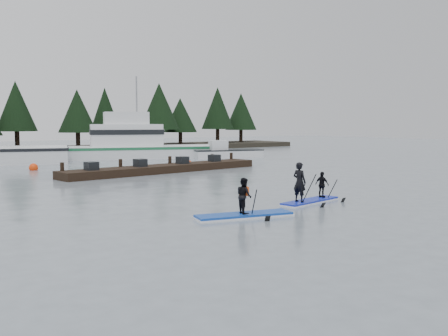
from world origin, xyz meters
TOP-DOWN VIEW (x-y plane):
  - ground at (0.00, 0.00)m, footprint 160.00×160.00m
  - far_shore at (0.00, 42.00)m, footprint 70.00×8.00m
  - treeline at (0.00, 42.00)m, footprint 60.00×4.00m
  - fishing_boat_medium at (6.74, 28.81)m, footprint 15.08×8.66m
  - skiff at (13.64, 24.12)m, footprint 6.92×3.69m
  - floating_dock at (1.96, 15.55)m, footprint 15.16×3.76m
  - buoy_c at (14.51, 27.90)m, footprint 0.54×0.54m
  - buoy_d at (5.85, 18.79)m, footprint 0.59×0.59m
  - buoy_b at (-4.94, 22.26)m, footprint 0.63×0.63m
  - paddleboard_solo at (-3.72, -0.35)m, footprint 3.66×1.71m
  - paddleboard_duo at (0.46, 0.56)m, footprint 3.33×1.45m

SIDE VIEW (x-z plane):
  - ground at x=0.00m, z-range 0.00..0.00m
  - treeline at x=0.00m, z-range -4.00..4.00m
  - buoy_c at x=14.51m, z-range -0.27..0.27m
  - buoy_d at x=5.85m, z-range -0.29..0.29m
  - buoy_b at x=-4.94m, z-range -0.32..0.32m
  - floating_dock at x=1.96m, z-range 0.00..0.50m
  - far_shore at x=0.00m, z-range 0.00..0.60m
  - skiff at x=13.64m, z-range 0.00..0.77m
  - paddleboard_solo at x=-3.72m, z-range -0.50..1.36m
  - paddleboard_duo at x=0.46m, z-range -0.54..1.73m
  - fishing_boat_medium at x=6.74m, z-range -3.70..4.93m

